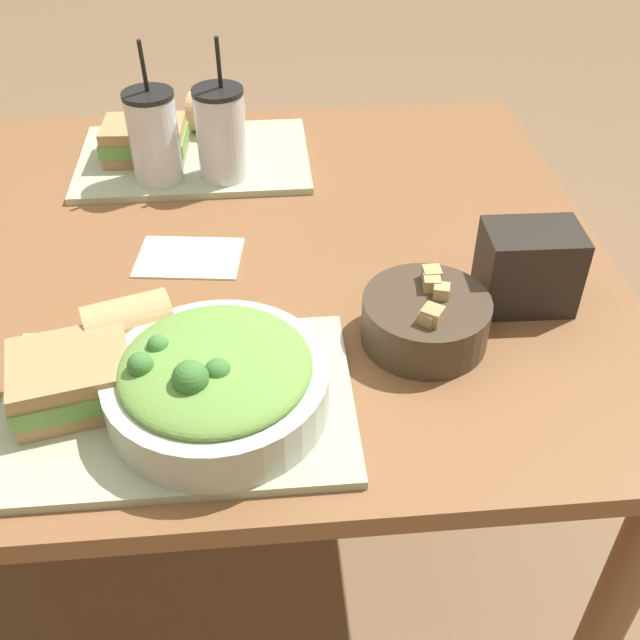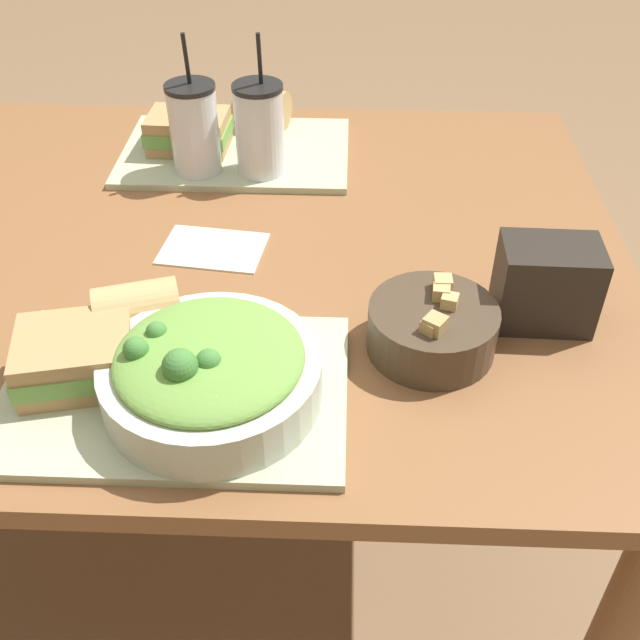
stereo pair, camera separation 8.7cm
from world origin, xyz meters
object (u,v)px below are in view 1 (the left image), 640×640
napkin_folded (189,257)px  baguette_near (131,326)px  soup_bowl (426,318)px  chip_bag (528,267)px  sandwich_near (73,379)px  drink_cup_dark (153,139)px  sandwich_far (145,140)px  baguette_far (217,113)px  salad_bowl (216,381)px  drink_cup_red (221,136)px

napkin_folded → baguette_near: bearing=-105.0°
soup_bowl → chip_bag: (0.15, 0.07, 0.02)m
sandwich_near → napkin_folded: bearing=56.5°
sandwich_near → drink_cup_dark: size_ratio=0.67×
sandwich_near → napkin_folded: 0.32m
sandwich_near → drink_cup_dark: (0.05, 0.52, 0.04)m
sandwich_near → sandwich_far: size_ratio=1.06×
baguette_near → sandwich_far: baguette_near is taller
soup_bowl → sandwich_near: soup_bowl is taller
baguette_near → baguette_far: (0.09, 0.62, 0.00)m
drink_cup_dark → napkin_folded: 0.25m
salad_bowl → chip_bag: (0.41, 0.18, 0.01)m
sandwich_far → drink_cup_dark: 0.09m
soup_bowl → napkin_folded: bearing=145.8°
salad_bowl → soup_bowl: (0.26, 0.11, -0.02)m
soup_bowl → chip_bag: bearing=23.6°
soup_bowl → baguette_far: size_ratio=1.44×
salad_bowl → soup_bowl: bearing=22.8°
sandwich_far → drink_cup_dark: bearing=-68.7°
drink_cup_dark → soup_bowl: bearing=-49.8°
sandwich_far → drink_cup_red: bearing=-27.5°
baguette_far → drink_cup_dark: (-0.10, -0.18, 0.04)m
sandwich_far → drink_cup_red: (0.14, -0.08, 0.04)m
soup_bowl → sandwich_far: 0.66m
baguette_near → drink_cup_dark: 0.44m
drink_cup_dark → napkin_folded: size_ratio=1.43×
sandwich_near → baguette_near: size_ratio=1.31×
drink_cup_dark → napkin_folded: drink_cup_dark is taller
drink_cup_dark → chip_bag: size_ratio=1.85×
soup_bowl → napkin_folded: soup_bowl is taller
chip_bag → napkin_folded: 0.49m
chip_bag → drink_cup_dark: bearing=145.8°
baguette_far → drink_cup_red: (0.01, -0.18, 0.04)m
soup_bowl → baguette_far: (-0.27, 0.62, 0.01)m
drink_cup_dark → salad_bowl: bearing=-78.7°
salad_bowl → napkin_folded: bearing=98.8°
soup_bowl → drink_cup_red: 0.51m
soup_bowl → drink_cup_dark: size_ratio=0.69×
salad_bowl → drink_cup_dark: drink_cup_dark is taller
baguette_near → baguette_far: bearing=-26.5°
chip_bag → salad_bowl: bearing=-155.4°
chip_bag → napkin_folded: chip_bag is taller
salad_bowl → napkin_folded: size_ratio=1.53×
sandwich_near → drink_cup_red: size_ratio=0.67×
sandwich_far → soup_bowl: bearing=-49.7°
sandwich_near → chip_bag: (0.58, 0.15, 0.01)m
drink_cup_dark → sandwich_far: bearing=108.3°
salad_bowl → sandwich_near: (-0.16, 0.03, -0.01)m
soup_bowl → sandwich_near: (-0.43, -0.08, 0.01)m
drink_cup_red → napkin_folded: bearing=-102.7°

